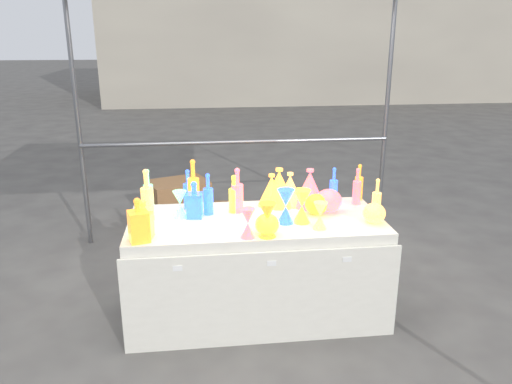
{
  "coord_description": "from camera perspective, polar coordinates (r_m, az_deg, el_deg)",
  "views": [
    {
      "loc": [
        -0.4,
        -3.31,
        2.01
      ],
      "look_at": [
        0.0,
        0.0,
        0.95
      ],
      "focal_mm": 35.0,
      "sensor_mm": 36.0,
      "label": 1
    }
  ],
  "objects": [
    {
      "name": "bottle_8",
      "position": [
        3.91,
        8.87,
        0.78
      ],
      "size": [
        0.08,
        0.08,
        0.28
      ],
      "primitive_type": null,
      "rotation": [
        0.0,
        0.0,
        0.31
      ],
      "color": "#198C51",
      "rests_on": "display_table"
    },
    {
      "name": "bottle_11",
      "position": [
        3.65,
        13.63,
        -0.67
      ],
      "size": [
        0.08,
        0.08,
        0.29
      ],
      "primitive_type": null,
      "rotation": [
        0.0,
        0.0,
        0.22
      ],
      "color": "#15886F",
      "rests_on": "display_table"
    },
    {
      "name": "lampshade_1",
      "position": [
        3.8,
        2.65,
        0.57
      ],
      "size": [
        0.31,
        0.31,
        0.29
      ],
      "primitive_type": null,
      "rotation": [
        0.0,
        0.0,
        0.27
      ],
      "color": "#E1FD35",
      "rests_on": "display_table"
    },
    {
      "name": "hourglass_5",
      "position": [
        3.45,
        3.42,
        -1.64
      ],
      "size": [
        0.16,
        0.16,
        0.24
      ],
      "primitive_type": null,
      "rotation": [
        0.0,
        0.0,
        -0.39
      ],
      "color": "#198C51",
      "rests_on": "display_table"
    },
    {
      "name": "hourglass_1",
      "position": [
        3.21,
        -0.94,
        -3.59
      ],
      "size": [
        0.13,
        0.13,
        0.2
      ],
      "primitive_type": null,
      "rotation": [
        0.0,
        0.0,
        -0.42
      ],
      "color": "#2722C6",
      "rests_on": "display_table"
    },
    {
      "name": "lampshade_3",
      "position": [
        3.83,
        3.9,
        0.38
      ],
      "size": [
        0.24,
        0.24,
        0.25
      ],
      "primitive_type": null,
      "rotation": [
        0.0,
        0.0,
        0.11
      ],
      "color": "#15886F",
      "rests_on": "display_table"
    },
    {
      "name": "globe_1",
      "position": [
        3.56,
        13.33,
        -2.49
      ],
      "size": [
        0.18,
        0.18,
        0.13
      ],
      "primitive_type": null,
      "rotation": [
        0.0,
        0.0,
        -0.14
      ],
      "color": "#15886F",
      "rests_on": "display_table"
    },
    {
      "name": "cardboard_box_flat",
      "position": [
        5.86,
        -1.41,
        -2.12
      ],
      "size": [
        0.81,
        0.64,
        0.06
      ],
      "primitive_type": "cube",
      "rotation": [
        0.0,
        0.0,
        -0.16
      ],
      "color": "#966A43",
      "rests_on": "ground"
    },
    {
      "name": "bottle_7",
      "position": [
        3.62,
        -5.48,
        -0.23
      ],
      "size": [
        0.07,
        0.07,
        0.31
      ],
      "primitive_type": null,
      "rotation": [
        0.0,
        0.0,
        0.01
      ],
      "color": "#198C51",
      "rests_on": "display_table"
    },
    {
      "name": "hourglass_3",
      "position": [
        3.6,
        -8.68,
        -1.4
      ],
      "size": [
        0.11,
        0.11,
        0.2
      ],
      "primitive_type": null,
      "rotation": [
        0.0,
        0.0,
        -0.16
      ],
      "color": "#CA2892",
      "rests_on": "display_table"
    },
    {
      "name": "cardboard_box_closed",
      "position": [
        5.66,
        -8.79,
        -0.97
      ],
      "size": [
        0.75,
        0.65,
        0.45
      ],
      "primitive_type": "cube",
      "rotation": [
        0.0,
        0.0,
        0.37
      ],
      "color": "#966A43",
      "rests_on": "ground"
    },
    {
      "name": "globe_0",
      "position": [
        3.27,
        1.28,
        -3.86
      ],
      "size": [
        0.17,
        0.17,
        0.13
      ],
      "primitive_type": null,
      "rotation": [
        0.0,
        0.0,
        -0.09
      ],
      "color": "#DE5314",
      "rests_on": "display_table"
    },
    {
      "name": "hourglass_4",
      "position": [
        3.47,
        5.26,
        -1.64
      ],
      "size": [
        0.13,
        0.13,
        0.24
      ],
      "primitive_type": null,
      "rotation": [
        0.0,
        0.0,
        0.06
      ],
      "color": "#DE5314",
      "rests_on": "display_table"
    },
    {
      "name": "bottle_10",
      "position": [
        3.91,
        11.48,
        0.67
      ],
      "size": [
        0.07,
        0.07,
        0.29
      ],
      "primitive_type": null,
      "rotation": [
        0.0,
        0.0,
        0.17
      ],
      "color": "#2722C6",
      "rests_on": "display_table"
    },
    {
      "name": "globe_3",
      "position": [
        3.71,
        8.29,
        -1.15
      ],
      "size": [
        0.25,
        0.25,
        0.16
      ],
      "primitive_type": null,
      "rotation": [
        0.0,
        0.0,
        0.39
      ],
      "color": "#2722C6",
      "rests_on": "display_table"
    },
    {
      "name": "ground",
      "position": [
        3.89,
        0.0,
        -13.44
      ],
      "size": [
        80.0,
        80.0,
        0.0
      ],
      "primitive_type": "plane",
      "color": "slate",
      "rests_on": "ground"
    },
    {
      "name": "bottle_2",
      "position": [
        3.69,
        -7.16,
        0.74
      ],
      "size": [
        0.09,
        0.09,
        0.39
      ],
      "primitive_type": null,
      "rotation": [
        0.0,
        0.0,
        0.04
      ],
      "color": "gold",
      "rests_on": "display_table"
    },
    {
      "name": "lampshade_2",
      "position": [
        3.8,
        6.16,
        0.48
      ],
      "size": [
        0.28,
        0.28,
        0.29
      ],
      "primitive_type": null,
      "rotation": [
        0.0,
        0.0,
        0.12
      ],
      "color": "#2722C6",
      "rests_on": "display_table"
    },
    {
      "name": "lampshade_0",
      "position": [
        3.81,
        1.79,
        0.26
      ],
      "size": [
        0.26,
        0.26,
        0.25
      ],
      "primitive_type": null,
      "rotation": [
        0.0,
        0.0,
        -0.28
      ],
      "color": "#E1FD35",
      "rests_on": "display_table"
    },
    {
      "name": "decanter_1",
      "position": [
        3.22,
        -13.3,
        -3.11
      ],
      "size": [
        0.15,
        0.15,
        0.29
      ],
      "primitive_type": null,
      "rotation": [
        0.0,
        0.0,
        0.28
      ],
      "color": "gold",
      "rests_on": "display_table"
    },
    {
      "name": "bottle_9",
      "position": [
        4.01,
        11.68,
        1.12
      ],
      "size": [
        0.08,
        0.08,
        0.29
      ],
      "primitive_type": null,
      "rotation": [
        0.0,
        0.0,
        -0.39
      ],
      "color": "gold",
      "rests_on": "display_table"
    },
    {
      "name": "bottle_1",
      "position": [
        3.76,
        -7.77,
        0.32
      ],
      "size": [
        0.09,
        0.09,
        0.3
      ],
      "primitive_type": null,
      "rotation": [
        0.0,
        0.0,
        -0.27
      ],
      "color": "#198C51",
      "rests_on": "display_table"
    },
    {
      "name": "bottle_4",
      "position": [
        3.57,
        -12.35,
        -0.31
      ],
      "size": [
        0.11,
        0.11,
        0.37
      ],
      "primitive_type": null,
      "rotation": [
        0.0,
        0.0,
        -0.27
      ],
      "color": "#15886F",
      "rests_on": "display_table"
    },
    {
      "name": "globe_2",
      "position": [
        3.66,
        6.91,
        -1.52
      ],
      "size": [
        0.2,
        0.2,
        0.14
      ],
      "primitive_type": null,
      "rotation": [
        0.0,
        0.0,
        -0.19
      ],
      "color": "gold",
      "rests_on": "display_table"
    },
    {
      "name": "bottle_3",
      "position": [
        3.65,
        -2.14,
        0.22
      ],
      "size": [
        0.1,
        0.1,
        0.34
      ],
      "primitive_type": null,
      "rotation": [
        0.0,
        0.0,
        0.15
      ],
      "color": "#2722C6",
      "rests_on": "display_table"
    },
    {
      "name": "hourglass_2",
      "position": [
        3.38,
        7.33,
        -2.7
      ],
      "size": [
        0.12,
        0.12,
        0.19
      ],
      "primitive_type": null,
      "rotation": [
        0.0,
        0.0,
        0.3
      ],
      "color": "#15886F",
      "rests_on": "display_table"
    },
    {
      "name": "decanter_0",
      "position": [
        3.28,
        -12.68,
        -3.03
      ],
      "size": [
        0.12,
        0.12,
        0.26
      ],
      "primitive_type": null,
      "rotation": [
        0.0,
        0.0,
        -0.17
      ],
      "color": "#DE5314",
      "rests_on": "display_table"
    },
    {
      "name": "background_building",
      "position": [
        17.89,
        7.88,
        20.64
      ],
      "size": [
        14.0,
        6.0,
        6.0
      ],
      "primitive_type": "cube",
      "color": "beige",
      "rests_on": "ground"
    },
    {
      "name": "bottle_6",
      "position": [
        3.66,
        -2.56,
        -0.2
      ],
      "size": [
        0.08,
        0.08,
        0.28
      ],
      "primitive_type": null,
      "rotation": [
        0.0,
        0.0,
        -0.18
      ],
      "color": "#DE5314",
      "rests_on": "display_table"
    },
    {
      "name": "display_table",
      "position": [
        3.71,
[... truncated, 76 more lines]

